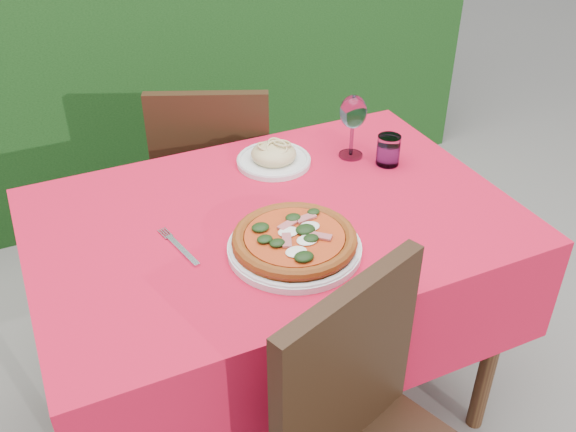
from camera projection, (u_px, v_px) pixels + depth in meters
name	position (u px, v px, depth m)	size (l,w,h in m)	color
ground	(276.00, 402.00, 2.12)	(60.00, 60.00, 0.00)	#64605B
hedge	(128.00, 0.00, 2.77)	(3.20, 0.55, 1.78)	black
dining_table	(274.00, 260.00, 1.78)	(1.26, 0.86, 0.75)	#472C16
chair_far	(215.00, 180.00, 2.32)	(0.52, 0.52, 0.88)	black
pizza_plate	(295.00, 242.00, 1.55)	(0.33, 0.33, 0.06)	white
pasta_plate	(274.00, 157.00, 1.91)	(0.22, 0.22, 0.06)	silver
water_glass	(388.00, 152.00, 1.90)	(0.07, 0.07, 0.09)	silver
wine_glass	(353.00, 114.00, 1.88)	(0.08, 0.08, 0.20)	silver
fork	(183.00, 250.00, 1.56)	(0.03, 0.20, 0.01)	silver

